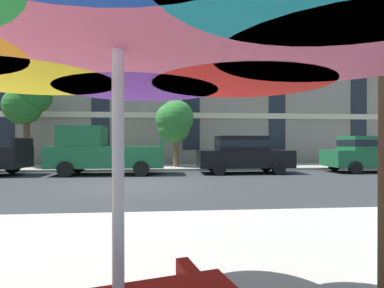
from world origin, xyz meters
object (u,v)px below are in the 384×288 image
patio_umbrella (118,10)px  pickup_green (102,152)px  street_tree_left (28,101)px  street_tree_middle (174,121)px  sedan_black (243,153)px  sedan_green (369,153)px

patio_umbrella → pickup_green: bearing=101.5°
street_tree_left → patio_umbrella: (7.19, -15.84, -1.58)m
pickup_green → patio_umbrella: (2.59, -12.70, 1.10)m
street_tree_middle → patio_umbrella: (-0.77, -15.54, -0.53)m
sedan_black → sedan_green: bearing=0.0°
sedan_green → street_tree_middle: bearing=163.5°
pickup_green → street_tree_middle: 4.69m
street_tree_left → street_tree_middle: street_tree_left is taller
patio_umbrella → street_tree_middle: bearing=87.2°
sedan_green → patio_umbrella: size_ratio=1.18×
street_tree_left → street_tree_middle: bearing=-2.2°
street_tree_middle → patio_umbrella: street_tree_middle is taller
pickup_green → street_tree_middle: size_ratio=1.33×
sedan_black → street_tree_middle: bearing=138.3°
pickup_green → sedan_green: (12.94, -0.00, -0.08)m
street_tree_middle → sedan_green: bearing=-16.5°
street_tree_middle → patio_umbrella: 15.57m
sedan_black → street_tree_left: (-11.16, 3.14, 2.75)m
sedan_green → patio_umbrella: (-10.35, -12.70, 1.18)m
sedan_black → street_tree_left: bearing=164.3°
sedan_black → sedan_green: same height
street_tree_left → pickup_green: bearing=-34.3°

